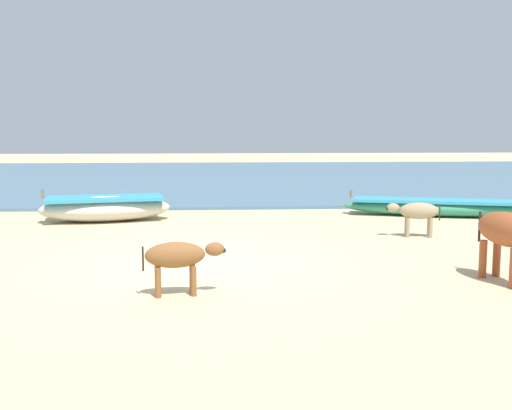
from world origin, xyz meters
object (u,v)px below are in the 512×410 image
calf_near_brown (178,257)px  fishing_boat_4 (433,207)px  cow_adult_rust (509,233)px  fishing_boat_1 (105,208)px  calf_far_dun (417,212)px

calf_near_brown → fishing_boat_4: bearing=42.4°
cow_adult_rust → calf_near_brown: bearing=-99.9°
cow_adult_rust → fishing_boat_1: bearing=-146.9°
cow_adult_rust → calf_far_dun: size_ratio=1.43×
fishing_boat_4 → cow_adult_rust: 6.65m
calf_near_brown → calf_far_dun: calf_near_brown is taller
fishing_boat_1 → fishing_boat_4: 7.93m
calf_far_dun → calf_near_brown: bearing=50.2°
cow_adult_rust → calf_near_brown: size_ratio=1.39×
fishing_boat_1 → cow_adult_rust: (6.70, -6.20, 0.41)m
fishing_boat_1 → calf_near_brown: fishing_boat_1 is taller
calf_far_dun → fishing_boat_1: bearing=-12.4°
fishing_boat_1 → cow_adult_rust: 9.13m
fishing_boat_1 → fishing_boat_4: fishing_boat_1 is taller
fishing_boat_1 → fishing_boat_4: (7.92, 0.32, -0.09)m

